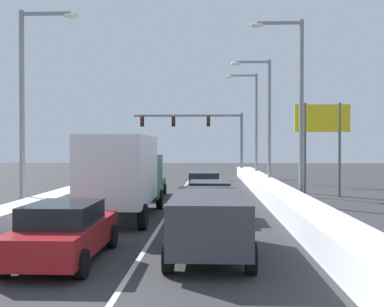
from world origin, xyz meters
The scene contains 16 objects.
ground_plane centered at (0.00, 15.50, 0.00)m, with size 120.00×120.00×0.00m, color #333335.
lane_stripe_between_right_lane_and_center_lane centered at (0.00, 19.37, 0.00)m, with size 0.14×42.61×0.01m, color silver.
snow_bank_right_shoulder centered at (5.30, 19.37, 0.44)m, with size 1.43×42.61×0.88m, color white.
snow_bank_left_shoulder centered at (-5.30, 19.37, 0.39)m, with size 1.26×42.61×0.77m, color white.
suv_charcoal_right_lane_nearest centered at (1.85, 6.93, 1.02)m, with size 2.16×4.90×1.67m.
sedan_gray_right_lane_second centered at (1.84, 13.57, 0.76)m, with size 2.00×4.50×1.51m.
sedan_silver_right_lane_third centered at (1.53, 20.24, 0.76)m, with size 2.00×4.50×1.51m.
sedan_red_center_lane_nearest centered at (-1.88, 6.26, 0.76)m, with size 2.00×4.50×1.51m.
box_truck_center_lane_second centered at (-1.65, 13.13, 1.90)m, with size 2.53×7.20×3.36m.
sedan_black_center_lane_third centered at (-1.85, 20.95, 0.76)m, with size 2.00×4.50×1.51m.
traffic_light_gantry centered at (1.18, 38.73, 4.72)m, with size 10.60×0.47×6.20m.
street_lamp_right_near centered at (6.05, 17.43, 5.44)m, with size 2.66×0.36×9.22m.
street_lamp_right_mid centered at (5.46, 25.18, 5.19)m, with size 2.66×0.36×8.74m.
street_lamp_right_far centered at (5.39, 32.93, 5.35)m, with size 2.66×0.36×9.05m.
street_lamp_left_mid centered at (-6.08, 14.42, 5.28)m, with size 2.66×0.36×8.91m.
roadside_sign_right centered at (8.40, 21.50, 4.02)m, with size 3.20×0.16×5.50m.
Camera 1 is at (1.86, -5.19, 2.95)m, focal length 42.37 mm.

